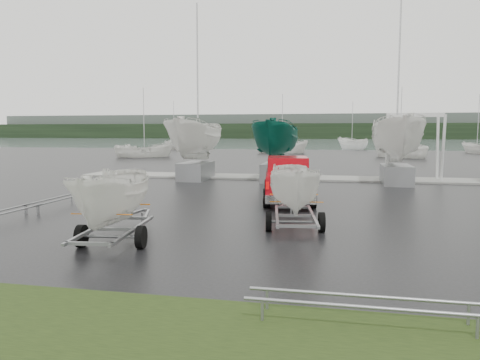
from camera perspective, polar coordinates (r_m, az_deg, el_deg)
ground_plane at (r=17.31m, az=5.33°, el=-4.15°), size 120.00×120.00×0.00m
lake at (r=116.98m, az=11.06°, el=4.39°), size 300.00×300.00×0.00m
grass_verge at (r=6.94m, az=-6.00°, el=-20.01°), size 40.00×40.00×0.00m
dock at (r=30.14m, az=8.21°, el=0.24°), size 30.00×3.00×0.12m
treeline at (r=186.93m, az=11.45°, el=5.87°), size 300.00×8.00×6.00m
far_hill at (r=194.94m, az=11.49°, el=6.46°), size 300.00×6.00×10.00m
pickup_truck at (r=20.68m, az=5.86°, el=0.24°), size 2.70×5.86×1.88m
trailer_hitched at (r=14.28m, az=6.80°, el=3.71°), size 1.85×3.73×4.56m
trailer_parked at (r=12.63m, az=-15.42°, el=3.30°), size 1.84×3.72×4.58m
boat_hoist at (r=30.25m, az=20.48°, el=4.92°), size 3.30×2.18×4.12m
keelboat_0 at (r=29.29m, az=-5.46°, el=8.39°), size 2.69×3.20×10.86m
keelboat_1 at (r=28.38m, az=4.55°, el=8.12°), size 2.58×3.20×7.96m
keelboat_2 at (r=28.14m, az=18.77°, el=8.47°), size 2.77×3.20×10.95m
mast_rack_0 at (r=21.18m, az=-19.29°, el=-1.65°), size 0.56×6.50×0.06m
mast_rack_2 at (r=8.16m, az=26.58°, el=-13.93°), size 7.00×0.56×0.06m
moored_boat_0 at (r=55.73m, az=-11.55°, el=2.75°), size 3.71×3.69×11.48m
moored_boat_1 at (r=64.37m, az=5.14°, el=3.27°), size 3.30×3.25×11.55m
moored_boat_2 at (r=56.39m, az=18.87°, el=2.59°), size 3.63×3.61×11.40m
moored_boat_3 at (r=71.72m, az=26.88°, el=2.93°), size 2.96×3.00×11.11m
moored_boat_4 at (r=79.34m, az=-8.03°, el=3.75°), size 2.67×2.73×11.25m
moored_boat_5 at (r=82.06m, az=13.46°, el=3.71°), size 4.17×4.20×12.04m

